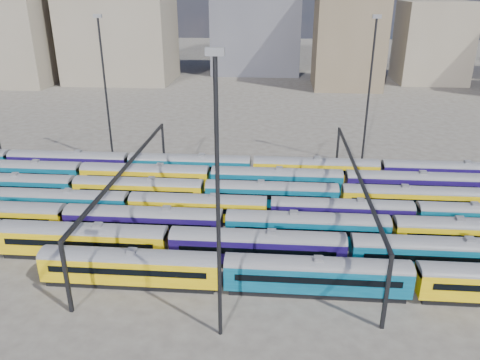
{
  "coord_description": "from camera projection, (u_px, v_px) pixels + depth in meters",
  "views": [
    {
      "loc": [
        -0.43,
        -56.22,
        29.53
      ],
      "look_at": [
        -5.61,
        7.98,
        3.0
      ],
      "focal_mm": 35.0,
      "sensor_mm": 36.0,
      "label": 1
    }
  ],
  "objects": [
    {
      "name": "rake_2",
      "position": [
        224.0,
        222.0,
        57.91
      ],
      "size": [
        121.41,
        2.96,
        4.98
      ],
      "color": "black",
      "rests_on": "ground"
    },
    {
      "name": "gantry_1",
      "position": [
        127.0,
        173.0,
        61.93
      ],
      "size": [
        0.35,
        40.35,
        8.03
      ],
      "color": "black",
      "rests_on": "ground"
    },
    {
      "name": "mast_3",
      "position": [
        369.0,
        88.0,
        78.71
      ],
      "size": [
        1.4,
        0.5,
        25.6
      ],
      "color": "black",
      "rests_on": "ground"
    },
    {
      "name": "rake_5",
      "position": [
        344.0,
        180.0,
        70.5
      ],
      "size": [
        121.81,
        2.97,
        5.0
      ],
      "color": "black",
      "rests_on": "ground"
    },
    {
      "name": "rake_3",
      "position": [
        198.0,
        205.0,
        62.89
      ],
      "size": [
        94.49,
        2.77,
        4.65
      ],
      "color": "black",
      "rests_on": "ground"
    },
    {
      "name": "mast_2",
      "position": [
        218.0,
        196.0,
        37.8
      ],
      "size": [
        1.4,
        0.5,
        25.6
      ],
      "color": "black",
      "rests_on": "ground"
    },
    {
      "name": "mast_1",
      "position": [
        105.0,
        86.0,
        80.21
      ],
      "size": [
        1.4,
        0.5,
        25.6
      ],
      "color": "black",
      "rests_on": "ground"
    },
    {
      "name": "rake_1",
      "position": [
        169.0,
        241.0,
        53.73
      ],
      "size": [
        121.79,
        2.97,
        5.0
      ],
      "color": "black",
      "rests_on": "ground"
    },
    {
      "name": "rake_4",
      "position": [
        204.0,
        190.0,
        67.47
      ],
      "size": [
        115.56,
        2.82,
        4.74
      ],
      "color": "black",
      "rests_on": "ground"
    },
    {
      "name": "rake_6",
      "position": [
        252.0,
        166.0,
        76.16
      ],
      "size": [
        122.69,
        2.99,
        5.04
      ],
      "color": "black",
      "rests_on": "ground"
    },
    {
      "name": "gantry_2",
      "position": [
        357.0,
        180.0,
        59.7
      ],
      "size": [
        0.35,
        40.35,
        8.03
      ],
      "color": "black",
      "rests_on": "ground"
    },
    {
      "name": "ground",
      "position": [
        277.0,
        224.0,
        63.03
      ],
      "size": [
        500.0,
        500.0,
        0.0
      ],
      "primitive_type": "plane",
      "color": "#443F39",
      "rests_on": "ground"
    }
  ]
}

